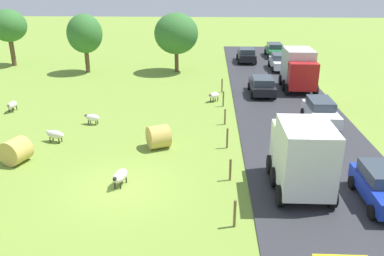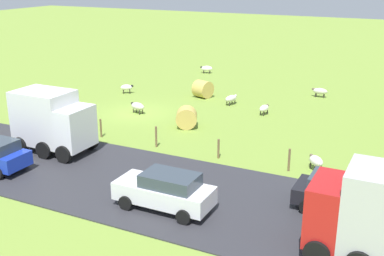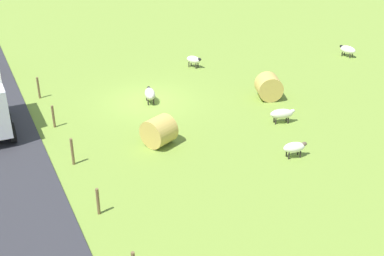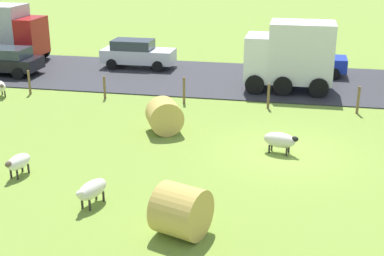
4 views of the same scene
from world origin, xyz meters
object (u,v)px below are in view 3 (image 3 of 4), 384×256
Objects in this scene: sheep_3 at (194,60)px; hay_bale_1 at (269,87)px; sheep_2 at (282,114)px; sheep_6 at (348,50)px; hay_bale_0 at (159,131)px; sheep_4 at (294,147)px; sheep_5 at (150,94)px.

hay_bale_1 is (-1.67, 6.33, 0.18)m from sheep_3.
sheep_2 reaches higher than sheep_6.
hay_bale_0 is 7.97m from hay_bale_1.
hay_bale_1 is (-2.55, -6.08, 0.20)m from sheep_4.
hay_bale_0 is (5.05, -3.70, 0.20)m from sheep_4.
hay_bale_0 is at bearing -4.81° from sheep_2.
hay_bale_0 is 0.99× the size of hay_bale_1.
sheep_6 is 0.93× the size of hay_bale_0.
sheep_2 is 1.23× the size of sheep_3.
sheep_3 is 10.54m from hay_bale_0.
sheep_5 is at bearing 5.39° from sheep_6.
sheep_2 is at bearing 33.90° from sheep_6.
sheep_6 reaches higher than sheep_4.
sheep_3 is at bearing -138.81° from sheep_5.
sheep_5 is at bearing 41.19° from sheep_3.
sheep_4 is at bearing 143.76° from hay_bale_0.
hay_bale_1 reaches higher than sheep_2.
sheep_3 reaches higher than sheep_2.
hay_bale_0 is at bearing 20.40° from sheep_6.
hay_bale_1 reaches higher than sheep_5.
sheep_3 is 6.54m from hay_bale_1.
sheep_3 is 0.85× the size of sheep_6.
sheep_2 is 11.94m from sheep_6.
hay_bale_1 is at bearing -110.33° from sheep_2.
hay_bale_1 is (-6.26, 2.31, 0.18)m from sheep_5.
hay_bale_1 reaches higher than hay_bale_0.
sheep_5 is 6.67m from hay_bale_1.
hay_bale_1 is at bearing 22.91° from sheep_6.
sheep_4 is at bearing 113.84° from sheep_5.
sheep_4 is 0.84× the size of hay_bale_0.
sheep_6 is 17.53m from hay_bale_0.
sheep_5 is 4.88m from hay_bale_0.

